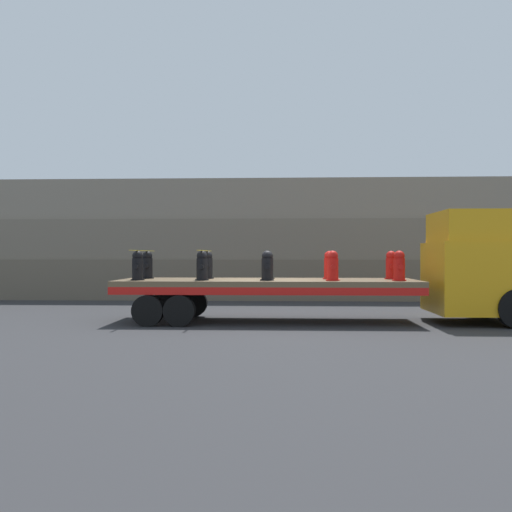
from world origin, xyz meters
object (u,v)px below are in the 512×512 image
object	(u,v)px
fire_hydrant_black_near_1	(202,266)
flatbed_trailer	(249,287)
fire_hydrant_black_near_2	(267,266)
fire_hydrant_red_near_3	(333,266)
fire_hydrant_black_far_1	(207,265)
fire_hydrant_red_near_4	(399,266)
fire_hydrant_red_far_4	(391,265)
fire_hydrant_black_far_0	(147,265)
truck_cab	(484,267)
fire_hydrant_black_near_0	(138,266)
fire_hydrant_black_far_2	(268,265)
fire_hydrant_red_far_3	(329,265)

from	to	relation	value
fire_hydrant_black_near_1	flatbed_trailer	bearing A→B (deg)	24.41
fire_hydrant_black_near_2	fire_hydrant_red_near_3	distance (m)	1.76
fire_hydrant_black_far_1	fire_hydrant_red_near_4	size ratio (longest dim) A/B	1.00
fire_hydrant_red_far_4	fire_hydrant_black_far_0	bearing A→B (deg)	180.00
truck_cab	fire_hydrant_black_far_0	world-z (taller)	truck_cab
fire_hydrant_red_far_4	fire_hydrant_black_near_1	bearing A→B (deg)	-167.92
flatbed_trailer	fire_hydrant_black_near_0	xyz separation A→B (m)	(-3.01, -0.57, 0.60)
flatbed_trailer	fire_hydrant_red_near_4	size ratio (longest dim) A/B	10.26
fire_hydrant_black_near_0	fire_hydrant_red_far_4	world-z (taller)	same
flatbed_trailer	fire_hydrant_black_far_2	bearing A→B (deg)	47.66
fire_hydrant_black_far_0	fire_hydrant_black_near_0	bearing A→B (deg)	-90.00
flatbed_trailer	fire_hydrant_black_near_2	world-z (taller)	fire_hydrant_black_near_2
fire_hydrant_black_near_1	fire_hydrant_red_near_4	size ratio (longest dim) A/B	1.00
flatbed_trailer	fire_hydrant_black_far_2	size ratio (longest dim) A/B	10.26
fire_hydrant_black_far_2	fire_hydrant_red_near_3	bearing A→B (deg)	-32.70
fire_hydrant_black_near_1	fire_hydrant_red_far_4	xyz separation A→B (m)	(5.28, 1.13, 0.00)
fire_hydrant_black_far_0	fire_hydrant_black_far_2	size ratio (longest dim) A/B	1.00
fire_hydrant_black_far_1	fire_hydrant_black_near_2	distance (m)	2.09
truck_cab	flatbed_trailer	distance (m)	6.47
fire_hydrant_black_far_0	fire_hydrant_black_near_1	world-z (taller)	same
fire_hydrant_red_near_4	truck_cab	bearing A→B (deg)	13.22
fire_hydrant_red_near_4	fire_hydrant_red_near_3	bearing A→B (deg)	180.00
fire_hydrant_black_near_1	fire_hydrant_black_near_2	world-z (taller)	same
fire_hydrant_black_far_0	fire_hydrant_red_near_4	bearing A→B (deg)	-9.12
fire_hydrant_black_far_2	fire_hydrant_red_far_3	size ratio (longest dim) A/B	1.00
fire_hydrant_black_far_2	fire_hydrant_red_far_3	bearing A→B (deg)	0.00
fire_hydrant_black_far_0	fire_hydrant_red_far_3	bearing A→B (deg)	0.00
fire_hydrant_black_near_0	fire_hydrant_red_far_4	xyz separation A→B (m)	(7.04, 1.13, 0.00)
flatbed_trailer	fire_hydrant_black_far_0	world-z (taller)	fire_hydrant_black_far_0
fire_hydrant_black_far_2	fire_hydrant_red_near_3	size ratio (longest dim) A/B	1.00
truck_cab	fire_hydrant_red_far_3	distance (m)	4.21
fire_hydrant_black_far_0	fire_hydrant_black_far_1	bearing A→B (deg)	0.00
fire_hydrant_red_far_3	fire_hydrant_red_far_4	size ratio (longest dim) A/B	1.00
fire_hydrant_red_near_3	fire_hydrant_red_far_3	size ratio (longest dim) A/B	1.00
fire_hydrant_black_far_1	fire_hydrant_red_near_3	world-z (taller)	same
fire_hydrant_black_near_1	truck_cab	bearing A→B (deg)	4.20
truck_cab	fire_hydrant_black_far_0	bearing A→B (deg)	176.58
fire_hydrant_black_far_1	fire_hydrant_red_near_3	distance (m)	3.70
fire_hydrant_black_near_2	fire_hydrant_black_far_2	bearing A→B (deg)	90.00
truck_cab	fire_hydrant_red_far_3	world-z (taller)	truck_cab
truck_cab	flatbed_trailer	size ratio (longest dim) A/B	0.37
fire_hydrant_red_near_4	fire_hydrant_black_near_0	bearing A→B (deg)	180.00
flatbed_trailer	fire_hydrant_black_near_2	distance (m)	0.97
fire_hydrant_black_far_0	fire_hydrant_red_near_3	world-z (taller)	same
fire_hydrant_black_near_0	fire_hydrant_black_far_0	distance (m)	1.13
truck_cab	fire_hydrant_black_far_2	bearing A→B (deg)	174.55
fire_hydrant_red_near_3	fire_hydrant_black_near_2	bearing A→B (deg)	180.00
truck_cab	fire_hydrant_black_near_1	world-z (taller)	truck_cab
fire_hydrant_black_far_0	fire_hydrant_black_far_2	world-z (taller)	same
truck_cab	fire_hydrant_black_near_2	bearing A→B (deg)	-174.55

